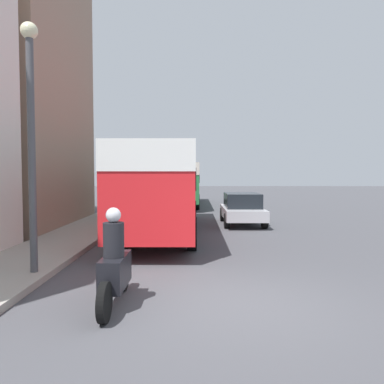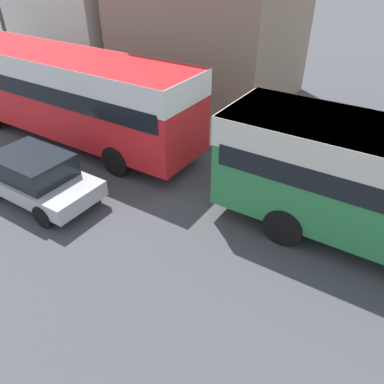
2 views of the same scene
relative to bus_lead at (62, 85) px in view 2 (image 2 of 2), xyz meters
name	(u,v)px [view 2 (image 2 of 2)]	position (x,y,z in m)	size (l,w,h in m)	color
sidewalk	(12,80)	(-3.10, -8.04, -1.97)	(2.20, 120.00, 0.15)	#9E998E
bus_lead	(62,85)	(0.00, 0.00, 0.00)	(2.49, 10.80, 3.16)	red
car_crossing	(35,176)	(3.32, 2.32, -1.31)	(1.80, 3.85, 1.42)	#B7B7BC
pedestrian_near_curb	(279,122)	(-3.25, 6.95, -0.96)	(0.37, 0.37, 1.83)	#232838
pedestrian_walking_away	(181,104)	(-2.93, 3.07, -1.00)	(0.38, 0.38, 1.75)	#232838
lamp_post	(1,17)	(-2.35, -6.37, 1.34)	(0.36, 0.36, 5.38)	#47474C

